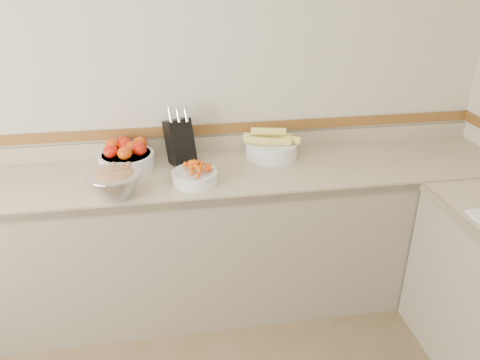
{
  "coord_description": "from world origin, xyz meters",
  "views": [
    {
      "loc": [
        0.01,
        -0.74,
        2.04
      ],
      "look_at": [
        0.35,
        1.35,
        1.0
      ],
      "focal_mm": 35.0,
      "sensor_mm": 36.0,
      "label": 1
    }
  ],
  "objects": [
    {
      "name": "back_wall",
      "position": [
        0.0,
        2.0,
        1.3
      ],
      "size": [
        4.0,
        0.0,
        4.0
      ],
      "primitive_type": "plane",
      "rotation": [
        1.57,
        0.0,
        0.0
      ],
      "color": "beige",
      "rests_on": "ground_plane"
    },
    {
      "name": "counter_back",
      "position": [
        0.0,
        1.68,
        0.45
      ],
      "size": [
        4.0,
        0.65,
        1.08
      ],
      "color": "tan",
      "rests_on": "ground_plane"
    },
    {
      "name": "knife_block",
      "position": [
        0.07,
        1.86,
        1.04
      ],
      "size": [
        0.2,
        0.21,
        0.34
      ],
      "color": "black",
      "rests_on": "counter_back"
    },
    {
      "name": "tomato_bowl",
      "position": [
        -0.24,
        1.83,
        0.97
      ],
      "size": [
        0.32,
        0.32,
        0.16
      ],
      "color": "white",
      "rests_on": "counter_back"
    },
    {
      "name": "cherry_tomato_bowl",
      "position": [
        0.13,
        1.56,
        0.95
      ],
      "size": [
        0.25,
        0.25,
        0.13
      ],
      "color": "white",
      "rests_on": "counter_back"
    },
    {
      "name": "corn_bowl",
      "position": [
        0.62,
        1.85,
        0.97
      ],
      "size": [
        0.35,
        0.32,
        0.19
      ],
      "color": "white",
      "rests_on": "counter_back"
    },
    {
      "name": "rhubarb_bowl",
      "position": [
        -0.28,
        1.47,
        0.98
      ],
      "size": [
        0.28,
        0.28,
        0.16
      ],
      "color": "#B2B2BA",
      "rests_on": "counter_back"
    }
  ]
}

